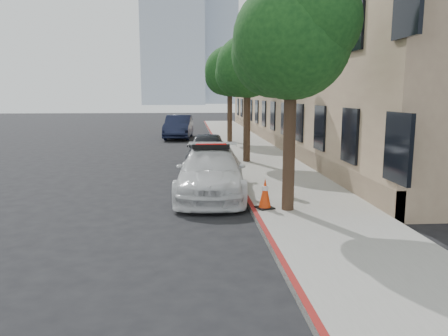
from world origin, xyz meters
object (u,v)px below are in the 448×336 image
parked_car_mid (207,149)px  traffic_cone (265,194)px  police_car (211,172)px  parked_car_far (179,127)px  fire_hydrant (287,183)px

parked_car_mid → traffic_cone: size_ratio=5.28×
police_car → traffic_cone: (1.25, -2.16, -0.18)m
traffic_cone → parked_car_far: bearing=97.7°
parked_car_mid → fire_hydrant: size_ratio=5.17×
parked_car_mid → parked_car_far: 11.82m
police_car → fire_hydrant: bearing=-19.9°
fire_hydrant → traffic_cone: 1.49m
police_car → traffic_cone: size_ratio=6.51×
parked_car_mid → parked_car_far: bearing=102.0°
fire_hydrant → parked_car_mid: bearing=92.7°
police_car → fire_hydrant: size_ratio=6.37×
police_car → fire_hydrant: 2.29m
police_car → parked_car_far: parked_car_far is taller
police_car → parked_car_far: bearing=98.6°
parked_car_mid → police_car: bearing=-86.2°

